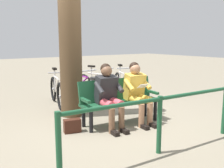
% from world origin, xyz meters
% --- Properties ---
extents(ground_plane, '(40.00, 40.00, 0.00)m').
position_xyz_m(ground_plane, '(0.00, 0.00, 0.00)').
color(ground_plane, gray).
extents(bench, '(1.64, 0.65, 0.87)m').
position_xyz_m(bench, '(-0.19, 0.04, 0.51)').
color(bench, '#194C2D').
rests_on(bench, ground).
extents(person_reading, '(0.52, 0.80, 1.20)m').
position_xyz_m(person_reading, '(-0.49, 0.24, 0.66)').
color(person_reading, gold).
rests_on(person_reading, ground).
extents(person_companion, '(0.52, 0.80, 1.20)m').
position_xyz_m(person_companion, '(0.15, 0.17, 0.66)').
color(person_companion, '#262628').
rests_on(person_companion, ground).
extents(handbag, '(0.32, 0.21, 0.24)m').
position_xyz_m(handbag, '(0.83, 0.01, 0.12)').
color(handbag, '#3F1E14').
rests_on(handbag, ground).
extents(tree_trunk, '(0.47, 0.47, 3.82)m').
position_xyz_m(tree_trunk, '(0.34, -0.95, 1.91)').
color(tree_trunk, '#4C3823').
rests_on(tree_trunk, ground).
extents(litter_bin, '(0.34, 0.34, 0.77)m').
position_xyz_m(litter_bin, '(-0.37, -1.06, 0.38)').
color(litter_bin, slate).
rests_on(litter_bin, ground).
extents(bicycle_blue, '(0.74, 1.57, 0.94)m').
position_xyz_m(bicycle_blue, '(-1.66, -1.79, 0.36)').
color(bicycle_blue, black).
rests_on(bicycle_blue, ground).
extents(bicycle_red, '(0.56, 1.65, 0.94)m').
position_xyz_m(bicycle_red, '(-0.93, -1.98, 0.36)').
color(bicycle_red, black).
rests_on(bicycle_red, ground).
extents(bicycle_black, '(0.48, 1.67, 0.94)m').
position_xyz_m(bicycle_black, '(-0.36, -1.92, 0.36)').
color(bicycle_black, black).
rests_on(bicycle_black, ground).
extents(bicycle_orange, '(0.56, 1.65, 0.94)m').
position_xyz_m(bicycle_orange, '(0.26, -1.99, 0.36)').
color(bicycle_orange, black).
rests_on(bicycle_orange, ground).
extents(railing_fence, '(3.07, 0.26, 0.85)m').
position_xyz_m(railing_fence, '(0.19, 1.51, 0.59)').
color(railing_fence, '#194C2D').
rests_on(railing_fence, ground).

